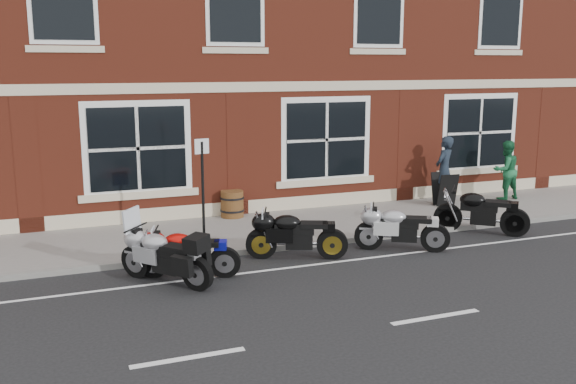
# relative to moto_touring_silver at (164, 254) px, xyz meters

# --- Properties ---
(ground) EXTENTS (80.00, 80.00, 0.00)m
(ground) POSITION_rel_moto_touring_silver_xyz_m (3.72, -0.21, -0.56)
(ground) COLOR black
(ground) RESTS_ON ground
(sidewalk) EXTENTS (30.00, 3.00, 0.12)m
(sidewalk) POSITION_rel_moto_touring_silver_xyz_m (3.72, 2.79, -0.50)
(sidewalk) COLOR slate
(sidewalk) RESTS_ON ground
(kerb) EXTENTS (30.00, 0.16, 0.12)m
(kerb) POSITION_rel_moto_touring_silver_xyz_m (3.72, 1.21, -0.50)
(kerb) COLOR slate
(kerb) RESTS_ON ground
(pub_building) EXTENTS (24.00, 12.00, 12.00)m
(pub_building) POSITION_rel_moto_touring_silver_xyz_m (3.72, 10.29, 5.44)
(pub_building) COLOR maroon
(pub_building) RESTS_ON ground
(moto_touring_silver) EXTENTS (1.40, 1.71, 1.37)m
(moto_touring_silver) POSITION_rel_moto_touring_silver_xyz_m (0.00, 0.00, 0.00)
(moto_touring_silver) COLOR black
(moto_touring_silver) RESTS_ON ground
(moto_sport_red) EXTENTS (1.86, 0.81, 0.88)m
(moto_sport_red) POSITION_rel_moto_touring_silver_xyz_m (0.46, 0.17, -0.05)
(moto_sport_red) COLOR black
(moto_sport_red) RESTS_ON ground
(moto_sport_black) EXTENTS (2.00, 0.93, 0.95)m
(moto_sport_black) POSITION_rel_moto_touring_silver_xyz_m (2.80, 0.53, -0.01)
(moto_sport_black) COLOR black
(moto_sport_black) RESTS_ON ground
(moto_sport_silver) EXTENTS (1.84, 1.10, 0.92)m
(moto_sport_silver) POSITION_rel_moto_touring_silver_xyz_m (5.13, 0.25, -0.03)
(moto_sport_silver) COLOR black
(moto_sport_silver) RESTS_ON ground
(moto_naked_black) EXTENTS (1.75, 1.56, 0.99)m
(moto_naked_black) POSITION_rel_moto_touring_silver_xyz_m (7.64, 0.82, 0.01)
(moto_naked_black) COLOR black
(moto_naked_black) RESTS_ON ground
(pedestrian_left) EXTENTS (0.82, 0.73, 1.88)m
(pedestrian_left) POSITION_rel_moto_touring_silver_xyz_m (8.54, 3.59, 0.50)
(pedestrian_left) COLOR black
(pedestrian_left) RESTS_ON sidewalk
(pedestrian_right) EXTENTS (0.84, 0.66, 1.70)m
(pedestrian_right) POSITION_rel_moto_touring_silver_xyz_m (10.50, 3.38, 0.41)
(pedestrian_right) COLOR #1B6037
(pedestrian_right) RESTS_ON sidewalk
(a_board_sign) EXTENTS (0.58, 0.41, 0.92)m
(a_board_sign) POSITION_rel_moto_touring_silver_xyz_m (8.35, 3.26, 0.02)
(a_board_sign) COLOR black
(a_board_sign) RESTS_ON sidewalk
(barrel_planter) EXTENTS (0.61, 0.61, 0.68)m
(barrel_planter) POSITION_rel_moto_touring_silver_xyz_m (2.50, 4.09, -0.10)
(barrel_planter) COLOR #482B13
(barrel_planter) RESTS_ON sidewalk
(parking_sign) EXTENTS (0.32, 0.08, 2.29)m
(parking_sign) POSITION_rel_moto_touring_silver_xyz_m (1.24, 1.99, 0.88)
(parking_sign) COLOR black
(parking_sign) RESTS_ON sidewalk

